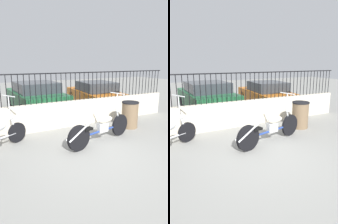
# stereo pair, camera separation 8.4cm
# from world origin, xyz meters

# --- Properties ---
(ground_plane) EXTENTS (40.00, 40.00, 0.00)m
(ground_plane) POSITION_xyz_m (0.00, 0.00, 0.00)
(ground_plane) COLOR gray
(low_wall) EXTENTS (9.38, 0.18, 0.91)m
(low_wall) POSITION_xyz_m (0.00, 2.49, 0.45)
(low_wall) COLOR beige
(low_wall) RESTS_ON ground_plane
(fence_railing) EXTENTS (9.38, 0.04, 0.98)m
(fence_railing) POSITION_xyz_m (-0.00, 2.49, 1.53)
(fence_railing) COLOR black
(fence_railing) RESTS_ON low_wall
(motorcycle_blue) EXTENTS (2.32, 0.78, 1.36)m
(motorcycle_blue) POSITION_xyz_m (0.44, 0.69, 0.42)
(motorcycle_blue) COLOR black
(motorcycle_blue) RESTS_ON ground_plane
(trash_bin) EXTENTS (0.58, 0.58, 0.91)m
(trash_bin) POSITION_xyz_m (2.15, 1.38, 0.46)
(trash_bin) COLOR brown
(trash_bin) RESTS_ON ground_plane
(car_green) EXTENTS (2.06, 4.04, 1.35)m
(car_green) POSITION_xyz_m (-0.06, 5.30, 0.69)
(car_green) COLOR black
(car_green) RESTS_ON ground_plane
(car_orange) EXTENTS (2.07, 4.06, 1.26)m
(car_orange) POSITION_xyz_m (2.91, 4.94, 0.64)
(car_orange) COLOR black
(car_orange) RESTS_ON ground_plane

